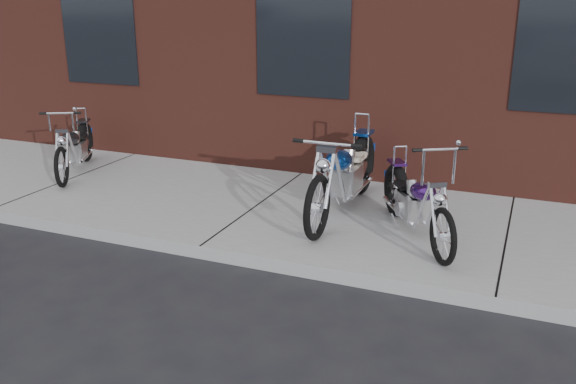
% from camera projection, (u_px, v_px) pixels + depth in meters
% --- Properties ---
extents(ground, '(120.00, 120.00, 0.00)m').
position_uv_depth(ground, '(200.00, 259.00, 6.51)').
color(ground, black).
rests_on(ground, ground).
extents(sidewalk, '(22.00, 3.00, 0.15)m').
position_uv_depth(sidewalk, '(259.00, 209.00, 7.80)').
color(sidewalk, gray).
rests_on(sidewalk, ground).
extents(chopper_purple, '(1.14, 1.77, 1.13)m').
position_uv_depth(chopper_purple, '(416.00, 204.00, 6.64)').
color(chopper_purple, black).
rests_on(chopper_purple, sidewalk).
extents(chopper_blue, '(0.61, 2.51, 1.09)m').
position_uv_depth(chopper_blue, '(344.00, 177.00, 7.34)').
color(chopper_blue, black).
rests_on(chopper_blue, sidewalk).
extents(chopper_third, '(0.98, 1.81, 1.01)m').
position_uv_depth(chopper_third, '(75.00, 149.00, 9.05)').
color(chopper_third, black).
rests_on(chopper_third, sidewalk).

